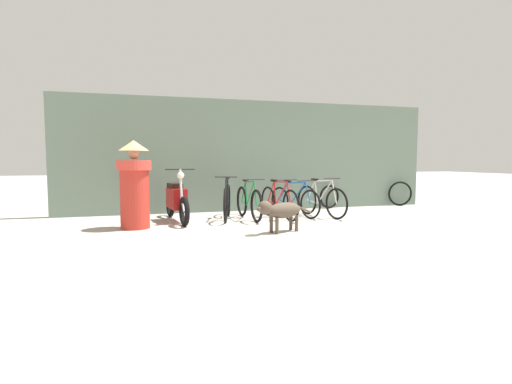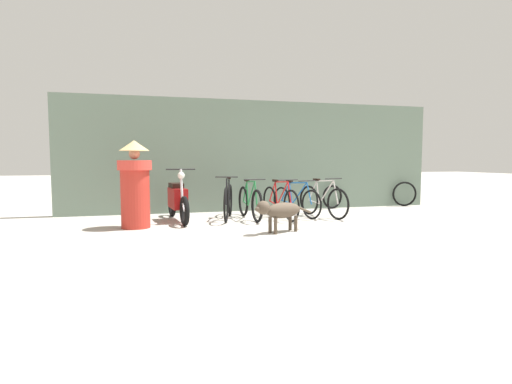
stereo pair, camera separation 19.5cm
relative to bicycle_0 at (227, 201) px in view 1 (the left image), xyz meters
The scene contains 12 objects.
ground_plane 2.29m from the bicycle_0, 62.96° to the right, with size 60.00×60.00×0.00m, color #ADA89E.
shop_wall_back 1.96m from the bicycle_0, 52.69° to the left, with size 9.47×0.20×2.73m.
bicycle_0 is the anchor object (origin of this frame).
bicycle_1 0.46m from the bicycle_0, 15.10° to the right, with size 0.46×1.67×0.88m.
bicycle_2 1.12m from the bicycle_0, 10.93° to the right, with size 0.46×1.69×0.87m.
bicycle_3 1.55m from the bicycle_0, ahead, with size 0.62×1.62×0.83m.
bicycle_4 2.10m from the bicycle_0, ahead, with size 0.56×1.61×0.88m.
motorcycle 1.06m from the bicycle_0, behind, with size 0.58×1.95×1.10m.
stray_dog 1.90m from the bicycle_0, 73.10° to the right, with size 1.20×0.57×0.58m.
person_in_robes 2.04m from the bicycle_0, 161.31° to the right, with size 0.86×0.86×1.63m.
spare_tire_left 3.17m from the bicycle_0, 20.39° to the left, with size 0.62×0.18×0.62m.
spare_tire_right 5.24m from the bicycle_0, 12.07° to the left, with size 0.67×0.19×0.68m.
Camera 1 is at (-2.85, -6.28, 1.26)m, focal length 28.00 mm.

